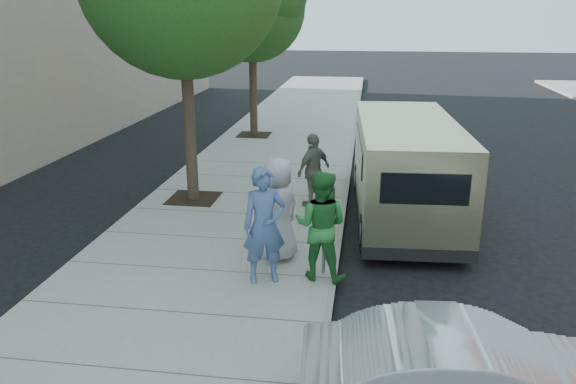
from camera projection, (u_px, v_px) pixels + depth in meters
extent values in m
plane|color=black|center=(268.00, 247.00, 11.46)|extent=(120.00, 120.00, 0.00)
cube|color=gray|center=(220.00, 241.00, 11.57)|extent=(5.00, 60.00, 0.15)
cube|color=gray|center=(338.00, 248.00, 11.24)|extent=(0.12, 60.00, 0.16)
cube|color=black|center=(194.00, 198.00, 13.98)|extent=(1.20, 1.20, 0.01)
cylinder|color=#38281E|center=(189.00, 120.00, 13.37)|extent=(0.28, 0.28, 3.96)
cube|color=black|center=(254.00, 135.00, 21.14)|extent=(1.20, 1.20, 0.01)
cylinder|color=#38281E|center=(253.00, 88.00, 20.60)|extent=(0.28, 0.28, 3.52)
sphere|color=#194C19|center=(252.00, 8.00, 19.73)|extent=(3.80, 3.80, 3.80)
cylinder|color=gray|center=(324.00, 240.00, 9.82)|extent=(0.06, 0.06, 1.27)
cube|color=gray|center=(325.00, 203.00, 9.61)|extent=(0.26, 0.10, 0.09)
cube|color=#2D2D30|center=(319.00, 194.00, 9.56)|extent=(0.15, 0.13, 0.25)
cube|color=#2D2D30|center=(331.00, 194.00, 9.56)|extent=(0.15, 0.13, 0.25)
cube|color=beige|center=(406.00, 167.00, 12.65)|extent=(2.39, 5.73, 2.07)
cube|color=beige|center=(392.00, 156.00, 15.72)|extent=(1.94, 0.68, 0.89)
cube|color=black|center=(425.00, 189.00, 9.86)|extent=(1.56, 0.11, 0.57)
cylinder|color=black|center=(360.00, 179.00, 14.75)|extent=(0.31, 0.81, 0.79)
cylinder|color=black|center=(431.00, 180.00, 14.60)|extent=(0.31, 0.81, 0.79)
cylinder|color=black|center=(367.00, 233.00, 11.12)|extent=(0.31, 0.81, 0.79)
cylinder|color=black|center=(462.00, 236.00, 10.97)|extent=(0.31, 0.81, 0.79)
imported|color=silver|center=(472.00, 381.00, 6.30)|extent=(3.97, 1.68, 1.27)
imported|color=#466095|center=(264.00, 226.00, 9.43)|extent=(0.86, 0.71, 2.02)
imported|color=#277832|center=(321.00, 225.00, 9.56)|extent=(1.05, 0.89, 1.93)
imported|color=#B2B2B5|center=(278.00, 209.00, 10.29)|extent=(1.10, 1.13, 1.96)
imported|color=gray|center=(314.00, 170.00, 13.20)|extent=(0.96, 1.08, 1.76)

